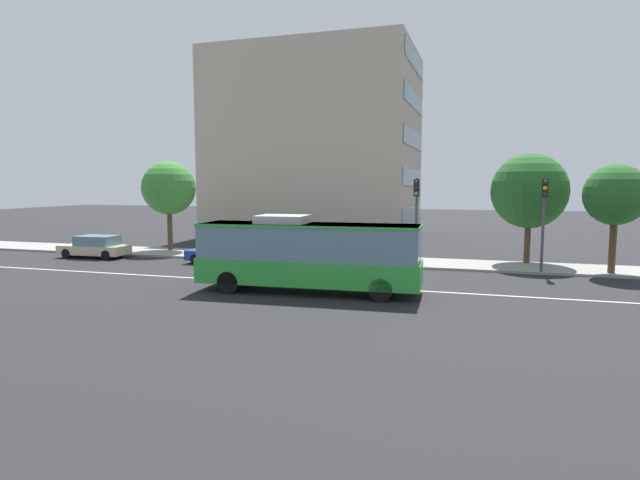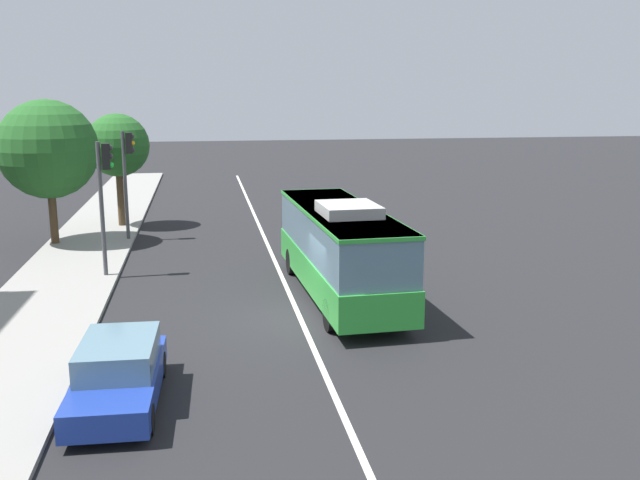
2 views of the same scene
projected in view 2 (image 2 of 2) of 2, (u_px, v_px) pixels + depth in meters
The scene contains 9 objects.
ground_plane at pixel (300, 318), 22.14m from camera, with size 160.00×160.00×0.00m, color black.
sidewalk_kerb at pixel (28, 330), 20.80m from camera, with size 80.00×3.92×0.14m, color gray.
lane_centre_line at pixel (300, 317), 22.14m from camera, with size 76.00×0.16×0.01m, color silver.
transit_bus at pixel (340, 246), 24.00m from camera, with size 10.10×2.94×3.46m.
sedan_blue at pixel (119, 373), 15.95m from camera, with size 4.56×1.95×1.46m.
traffic_light_near_corner at pixel (104, 186), 26.05m from camera, with size 0.33×0.62×5.20m.
traffic_light_mid_block at pixel (128, 167), 32.58m from camera, with size 0.34×0.62×5.20m.
street_tree_kerbside_centre at pixel (48, 149), 31.42m from camera, with size 4.45×4.45×6.68m.
street_tree_kerbside_right at pixel (118, 146), 35.73m from camera, with size 3.22×3.22×5.91m.
Camera 2 is at (-20.95, 2.90, 7.05)m, focal length 39.30 mm.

